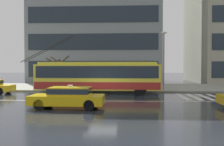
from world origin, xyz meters
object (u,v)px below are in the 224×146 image
(bus_shelter, at_px, (87,71))
(pedestrian_at_shelter, at_px, (109,73))
(street_tree_bare, at_px, (58,70))
(taxi_oncoming_near, at_px, (68,96))
(trolleybus, at_px, (98,76))
(street_lamp, at_px, (164,55))
(pedestrian_approaching_curb, at_px, (51,74))
(pedestrian_walking_past, at_px, (57,73))

(bus_shelter, relative_size, pedestrian_at_shelter, 1.76)
(pedestrian_at_shelter, xyz_separation_m, street_tree_bare, (-5.60, 0.21, 0.27))
(taxi_oncoming_near, height_order, street_tree_bare, street_tree_bare)
(trolleybus, distance_m, street_lamp, 7.03)
(street_lamp, bearing_deg, pedestrian_approaching_curb, -177.79)
(taxi_oncoming_near, height_order, bus_shelter, bus_shelter)
(pedestrian_approaching_curb, xyz_separation_m, street_tree_bare, (0.16, 2.21, 0.35))
(street_tree_bare, bearing_deg, pedestrian_at_shelter, -2.18)
(trolleybus, height_order, bus_shelter, trolleybus)
(taxi_oncoming_near, xyz_separation_m, street_lamp, (7.22, 10.27, 2.94))
(pedestrian_walking_past, distance_m, street_lamp, 11.49)
(trolleybus, relative_size, street_lamp, 2.19)
(trolleybus, distance_m, pedestrian_walking_past, 6.41)
(pedestrian_at_shelter, distance_m, pedestrian_walking_past, 5.72)
(trolleybus, xyz_separation_m, pedestrian_approaching_curb, (-4.98, 1.98, 0.13))
(taxi_oncoming_near, xyz_separation_m, pedestrian_at_shelter, (1.73, 11.84, 1.10))
(pedestrian_at_shelter, xyz_separation_m, pedestrian_approaching_curb, (-5.77, -2.00, -0.07))
(taxi_oncoming_near, bearing_deg, pedestrian_at_shelter, 81.69)
(taxi_oncoming_near, relative_size, street_lamp, 0.75)
(pedestrian_walking_past, bearing_deg, pedestrian_at_shelter, -1.21)
(trolleybus, distance_m, taxi_oncoming_near, 7.97)
(trolleybus, relative_size, pedestrian_approaching_curb, 6.39)
(taxi_oncoming_near, relative_size, bus_shelter, 1.22)
(pedestrian_approaching_curb, relative_size, street_lamp, 0.34)
(trolleybus, xyz_separation_m, bus_shelter, (-1.51, 3.25, 0.45))
(bus_shelter, bearing_deg, taxi_oncoming_near, -87.08)
(pedestrian_approaching_curb, bearing_deg, street_lamp, 2.21)
(pedestrian_approaching_curb, relative_size, pedestrian_walking_past, 1.01)
(trolleybus, relative_size, pedestrian_at_shelter, 6.23)
(bus_shelter, relative_size, street_lamp, 0.62)
(taxi_oncoming_near, xyz_separation_m, pedestrian_approaching_curb, (-4.04, 9.84, 1.02))
(bus_shelter, relative_size, street_tree_bare, 1.01)
(taxi_oncoming_near, bearing_deg, pedestrian_approaching_curb, 112.32)
(trolleybus, distance_m, pedestrian_approaching_curb, 5.36)
(bus_shelter, relative_size, pedestrian_approaching_curb, 1.81)
(taxi_oncoming_near, relative_size, pedestrian_walking_past, 2.22)
(pedestrian_approaching_curb, bearing_deg, trolleybus, -21.63)
(taxi_oncoming_near, height_order, pedestrian_approaching_curb, pedestrian_approaching_curb)
(pedestrian_at_shelter, bearing_deg, trolleybus, -101.19)
(trolleybus, height_order, street_tree_bare, trolleybus)
(taxi_oncoming_near, distance_m, bus_shelter, 11.21)
(pedestrian_walking_past, bearing_deg, pedestrian_approaching_curb, -91.33)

